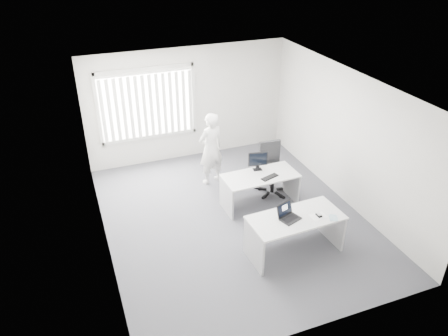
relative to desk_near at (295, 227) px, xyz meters
name	(u,v)px	position (x,y,z in m)	size (l,w,h in m)	color
ground	(233,218)	(-0.63, 1.35, -0.55)	(6.00, 6.00, 0.00)	#5B5C63
wall_back	(188,104)	(-0.63, 4.35, 0.85)	(5.00, 0.02, 2.80)	beige
wall_front	(319,256)	(-0.63, -1.65, 0.85)	(5.00, 0.02, 2.80)	beige
wall_left	(98,182)	(-3.13, 1.35, 0.85)	(0.02, 6.00, 2.80)	beige
wall_right	(346,137)	(1.87, 1.35, 0.85)	(0.02, 6.00, 2.80)	beige
ceiling	(235,86)	(-0.63, 1.35, 2.25)	(5.00, 6.00, 0.02)	white
window	(147,104)	(-1.63, 4.31, 1.00)	(2.32, 0.06, 1.76)	#BCBCB7
blinds	(148,106)	(-1.63, 4.25, 0.97)	(2.20, 0.10, 1.50)	white
desk_near	(295,227)	(0.00, 0.00, 0.00)	(1.70, 0.85, 0.76)	silver
desk_far	(260,183)	(0.08, 1.63, -0.04)	(1.58, 0.77, 0.71)	silver
office_chair	(272,177)	(0.55, 2.02, -0.19)	(0.68, 0.68, 1.15)	black
person	(211,149)	(-0.56, 2.88, 0.30)	(0.62, 0.41, 1.70)	silver
laptop	(291,213)	(-0.13, -0.03, 0.35)	(0.35, 0.31, 0.27)	black
paper_sheet	(318,216)	(0.38, -0.11, 0.21)	(0.28, 0.20, 0.00)	white
mouse	(319,215)	(0.39, -0.11, 0.24)	(0.07, 0.12, 0.05)	silver
booklet	(333,218)	(0.59, -0.26, 0.22)	(0.14, 0.19, 0.01)	white
keyboard	(270,177)	(0.22, 1.48, 0.17)	(0.40, 0.13, 0.02)	black
monitor	(258,161)	(0.12, 1.87, 0.37)	(0.41, 0.12, 0.41)	black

